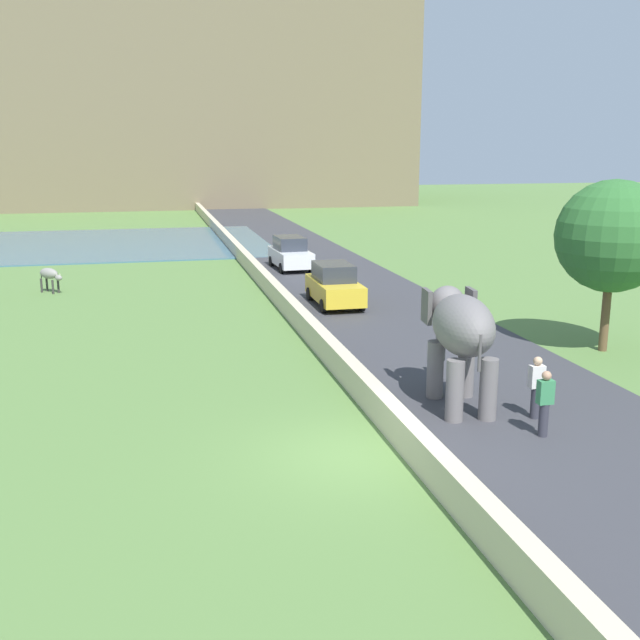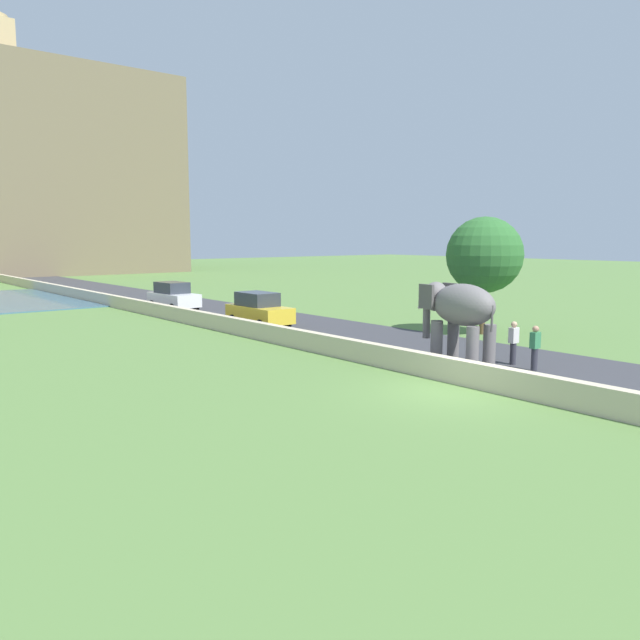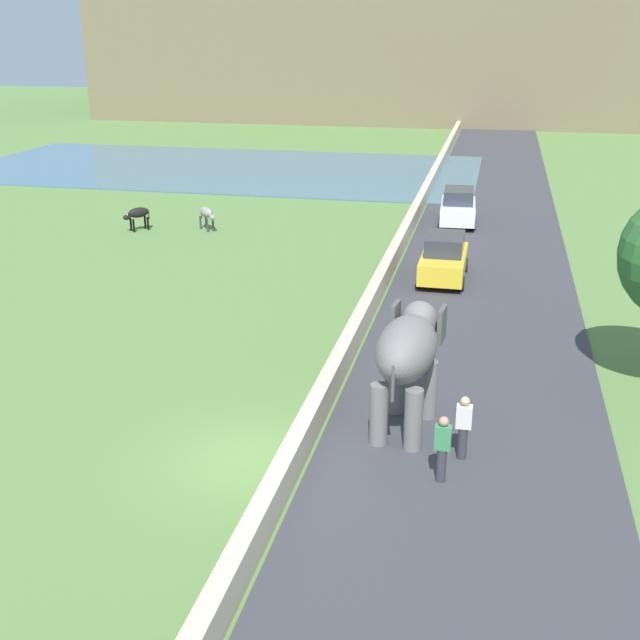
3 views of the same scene
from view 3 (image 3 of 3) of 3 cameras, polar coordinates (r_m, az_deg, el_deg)
The scene contains 11 objects.
ground_plane at distance 19.12m, azimuth -5.24°, elevation -9.79°, with size 220.00×220.00×0.00m, color #567A3D.
road_surface at distance 36.97m, azimuth 11.72°, elevation 4.88°, with size 7.00×120.00×0.06m, color #38383D.
barrier_wall at distance 35.17m, azimuth 5.47°, elevation 5.05°, with size 0.40×110.00×0.79m, color beige.
lake at distance 58.23m, azimuth -7.11°, elevation 10.67°, with size 36.00×18.00×0.08m, color #426B84.
elephant at distance 19.66m, azimuth 6.30°, elevation -2.34°, with size 1.69×3.54×2.99m.
person_beside_elephant at distance 18.86m, azimuth 10.16°, elevation -7.48°, with size 0.36×0.22×1.63m.
person_trailing at distance 17.90m, azimuth 8.69°, elevation -8.99°, with size 0.36×0.22×1.63m.
car_white at distance 41.56m, azimuth 9.79°, elevation 7.92°, with size 1.93×4.07×1.80m.
car_yellow at distance 32.12m, azimuth 8.80°, elevation 4.37°, with size 1.81×4.01×1.80m.
cow_black at distance 40.70m, azimuth -12.84°, elevation 7.36°, with size 1.14×1.28×1.15m.
cow_grey at distance 40.16m, azimuth -8.06°, elevation 7.50°, with size 1.23×1.20×1.15m.
Camera 3 is at (5.25, -15.72, 9.53)m, focal length 45.00 mm.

